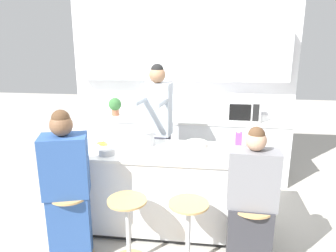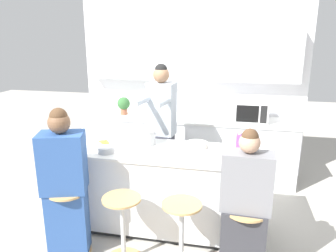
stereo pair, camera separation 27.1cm
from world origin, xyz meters
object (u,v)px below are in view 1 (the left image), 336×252
at_px(person_seated_near, 251,211).
at_px(juice_carton, 238,141).
at_px(person_cooking, 158,134).
at_px(microwave, 242,110).
at_px(kitchen_island, 167,189).
at_px(banana_bunch, 102,143).
at_px(coffee_cup_near, 245,154).
at_px(potted_plant, 115,105).
at_px(cooking_pot, 145,138).
at_px(bar_stool_leftmost, 72,224).
at_px(bar_stool_rightmost, 250,238).
at_px(fruit_bowl, 196,144).
at_px(bar_stool_center_right, 188,234).
at_px(person_wrapped_blanket, 67,191).
at_px(bar_stool_center_left, 128,230).

relative_size(person_seated_near, juice_carton, 6.90).
relative_size(person_cooking, microwave, 3.74).
bearing_deg(kitchen_island, banana_bunch, 174.64).
distance_m(coffee_cup_near, potted_plant, 2.42).
bearing_deg(cooking_pot, person_seated_near, -35.56).
xyz_separation_m(bar_stool_leftmost, bar_stool_rightmost, (1.68, 0.00, 0.00)).
xyz_separation_m(fruit_bowl, coffee_cup_near, (0.50, -0.31, 0.02)).
distance_m(person_cooking, person_seated_near, 1.64).
height_order(person_seated_near, banana_bunch, person_seated_near).
xyz_separation_m(bar_stool_center_right, person_wrapped_blanket, (-1.14, 0.02, 0.35)).
bearing_deg(microwave, bar_stool_center_right, -106.68).
relative_size(person_cooking, juice_carton, 8.83).
relative_size(kitchen_island, juice_carton, 10.36).
relative_size(person_cooking, person_seated_near, 1.28).
relative_size(bar_stool_rightmost, person_wrapped_blanket, 0.46).
bearing_deg(person_cooking, bar_stool_center_left, -85.52).
xyz_separation_m(bar_stool_center_left, bar_stool_center_right, (0.56, 0.01, 0.00)).
bearing_deg(person_wrapped_blanket, bar_stool_center_left, -20.00).
relative_size(bar_stool_leftmost, coffee_cup_near, 5.84).
xyz_separation_m(cooking_pot, fruit_bowl, (0.57, 0.01, -0.06)).
relative_size(coffee_cup_near, microwave, 0.24).
bearing_deg(banana_bunch, potted_plant, 100.39).
bearing_deg(bar_stool_leftmost, bar_stool_rightmost, 0.00).
height_order(bar_stool_rightmost, potted_plant, potted_plant).
distance_m(person_seated_near, juice_carton, 0.87).
height_order(person_seated_near, coffee_cup_near, person_seated_near).
distance_m(bar_stool_rightmost, person_seated_near, 0.27).
height_order(bar_stool_leftmost, person_wrapped_blanket, person_wrapped_blanket).
xyz_separation_m(person_wrapped_blanket, banana_bunch, (0.12, 0.70, 0.24)).
bearing_deg(bar_stool_center_right, microwave, 73.32).
bearing_deg(cooking_pot, bar_stool_center_left, -91.10).
bearing_deg(potted_plant, coffee_cup_near, -41.87).
bearing_deg(kitchen_island, juice_carton, 10.48).
xyz_separation_m(bar_stool_center_left, potted_plant, (-0.72, 2.13, 0.72)).
height_order(person_wrapped_blanket, banana_bunch, person_wrapped_blanket).
bearing_deg(cooking_pot, bar_stool_leftmost, -126.10).
relative_size(juice_carton, microwave, 0.42).
xyz_separation_m(fruit_bowl, microwave, (0.60, 1.26, 0.12)).
distance_m(bar_stool_leftmost, person_wrapped_blanket, 0.35).
relative_size(kitchen_island, bar_stool_rightmost, 3.09).
relative_size(kitchen_island, bar_stool_center_right, 3.09).
distance_m(bar_stool_leftmost, potted_plant, 2.23).
distance_m(juice_carton, potted_plant, 2.20).
distance_m(person_seated_near, fruit_bowl, 1.00).
distance_m(bar_stool_rightmost, person_wrapped_blanket, 1.74).
bearing_deg(fruit_bowl, bar_stool_center_right, -91.71).
relative_size(bar_stool_center_right, person_cooking, 0.38).
relative_size(cooking_pot, fruit_bowl, 1.27).
relative_size(person_wrapped_blanket, coffee_cup_near, 12.83).
distance_m(bar_stool_center_left, person_wrapped_blanket, 0.68).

